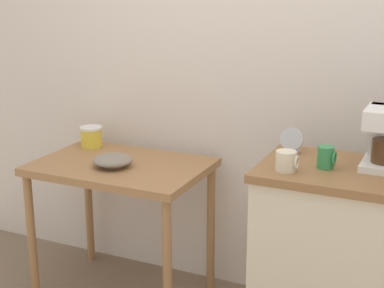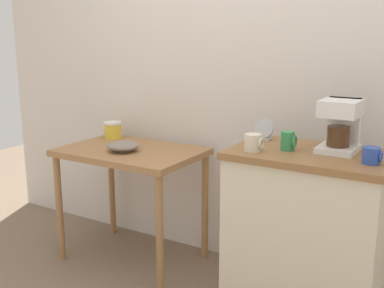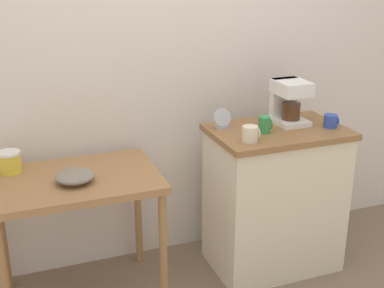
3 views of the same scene
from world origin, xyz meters
TOP-DOWN VIEW (x-y plane):
  - back_wall at (0.10, 0.42)m, footprint 4.40×0.10m
  - wooden_table at (-0.63, 0.01)m, footprint 0.88×0.60m
  - kitchen_counter at (0.55, -0.05)m, footprint 0.79×0.52m
  - bowl_stoneware at (-0.63, -0.06)m, footprint 0.20×0.20m
  - canister_enamel at (-0.94, 0.20)m, footprint 0.12×0.12m
  - mug_small_cream at (0.30, -0.18)m, footprint 0.09×0.09m
  - mug_tall_green at (0.44, -0.08)m, footprint 0.08×0.07m
  - table_clock at (0.25, 0.08)m, footprint 0.11×0.05m

SIDE VIEW (x-z plane):
  - kitchen_counter at x=0.55m, z-range 0.00..0.90m
  - wooden_table at x=-0.63m, z-range 0.28..1.04m
  - bowl_stoneware at x=-0.63m, z-range 0.76..0.82m
  - canister_enamel at x=-0.94m, z-range 0.76..0.87m
  - mug_small_cream at x=0.30m, z-range 0.90..0.99m
  - mug_tall_green at x=0.44m, z-range 0.90..1.00m
  - table_clock at x=0.25m, z-range 0.90..1.01m
  - back_wall at x=0.10m, z-range 0.00..2.80m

